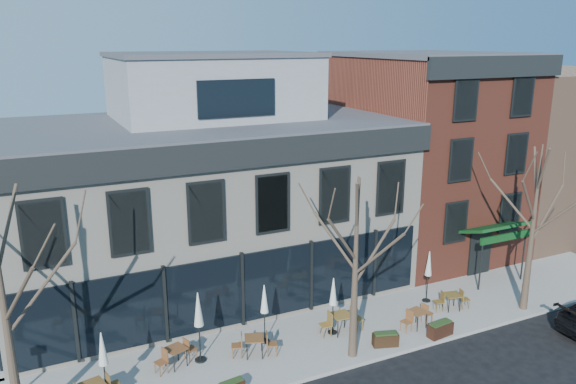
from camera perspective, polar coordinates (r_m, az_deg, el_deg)
name	(u,v)px	position (r m, az deg, el deg)	size (l,w,h in m)	color
ground	(242,330)	(24.43, -4.65, -13.77)	(120.00, 120.00, 0.00)	black
sidewalk_front	(335,334)	(23.93, 4.79, -14.23)	(33.50, 4.70, 0.15)	gray
corner_building	(204,193)	(27.16, -8.57, -0.10)	(18.39, 10.39, 11.10)	beige
red_brick_building	(422,152)	(32.91, 13.48, 3.97)	(8.20, 11.78, 11.18)	brown
bg_building	(533,146)	(40.65, 23.60, 4.28)	(12.00, 12.00, 10.00)	#8C664C
tree_corner	(5,311)	(18.49, -26.81, -10.70)	(3.93, 3.98, 7.92)	#382B21
tree_mid	(356,267)	(20.85, 6.89, -7.54)	(3.50, 3.55, 7.04)	#382B21
tree_right	(533,227)	(26.47, 23.64, -3.24)	(3.72, 3.77, 7.48)	#382B21
cafe_set_1	(176,355)	(21.87, -11.32, -15.91)	(1.78, 1.00, 0.92)	brown
cafe_set_2	(254,344)	(22.13, -3.44, -15.18)	(1.82, 1.03, 0.94)	brown
cafe_set_3	(341,321)	(23.68, 5.43, -12.94)	(1.94, 0.82, 1.01)	brown
cafe_set_4	(417,317)	(24.62, 12.97, -12.26)	(1.77, 0.81, 0.91)	brown
cafe_set_5	(452,300)	(26.48, 16.30, -10.49)	(1.73, 0.82, 0.89)	brown
umbrella_0	(103,352)	(20.12, -18.32, -15.21)	(0.39, 0.39, 2.46)	black
umbrella_1	(198,313)	(21.32, -9.08, -12.05)	(0.45, 0.45, 2.79)	black
umbrella_2	(264,302)	(22.42, -2.42, -11.10)	(0.39, 0.39, 2.45)	black
umbrella_3	(333,294)	(23.09, 4.62, -10.33)	(0.39, 0.39, 2.45)	black
umbrella_4	(429,266)	(26.47, 14.10, -7.32)	(0.39, 0.39, 2.45)	black
planter_2	(385,339)	(23.14, 9.86, -14.52)	(1.08, 0.69, 0.56)	black
planter_3	(440,329)	(24.27, 15.21, -13.28)	(1.14, 0.56, 0.61)	black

